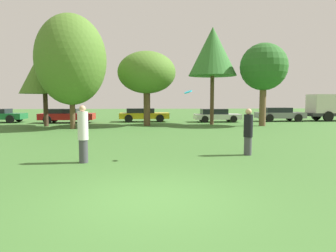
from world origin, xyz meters
TOP-DOWN VIEW (x-y plane):
  - ground_plane at (0.00, 0.00)m, footprint 120.00×120.00m
  - person_thrower at (-2.10, 3.74)m, footprint 0.33×0.33m
  - person_catcher at (3.66, 4.65)m, footprint 0.33×0.33m
  - frisbee at (1.35, 4.04)m, footprint 0.28×0.27m
  - tree_0 at (-7.68, 17.43)m, footprint 3.64×3.64m
  - tree_1 at (-5.16, 15.22)m, footprint 4.78×4.78m
  - tree_2 at (0.01, 17.37)m, footprint 4.46×4.46m
  - tree_3 at (5.32, 18.14)m, footprint 3.89×3.89m
  - tree_4 at (8.93, 16.54)m, footprint 3.59×3.59m
  - parked_car_red at (-7.01, 20.74)m, footprint 4.60×2.11m
  - parked_car_yellow at (-0.29, 21.54)m, footprint 4.50×2.00m
  - parked_car_white at (6.32, 20.79)m, footprint 4.15×1.82m
  - parked_car_grey at (12.41, 21.24)m, footprint 4.37×1.95m

SIDE VIEW (x-z plane):
  - ground_plane at x=0.00m, z-range 0.00..0.00m
  - parked_car_white at x=6.32m, z-range 0.03..1.22m
  - parked_car_red at x=-7.01m, z-range 0.05..1.29m
  - parked_car_yellow at x=-0.29m, z-range 0.05..1.29m
  - parked_car_grey at x=12.41m, z-range 0.05..1.34m
  - person_catcher at x=3.66m, z-range 0.01..1.72m
  - person_thrower at x=-2.10m, z-range 0.01..1.86m
  - frisbee at x=1.35m, z-range 2.22..2.37m
  - tree_2 at x=0.01m, z-range 1.22..6.95m
  - tree_0 at x=-7.68m, z-range 1.22..7.34m
  - tree_4 at x=8.93m, z-range 1.32..7.64m
  - tree_1 at x=-5.16m, z-range 0.82..8.65m
  - tree_3 at x=5.32m, z-range 1.95..9.78m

